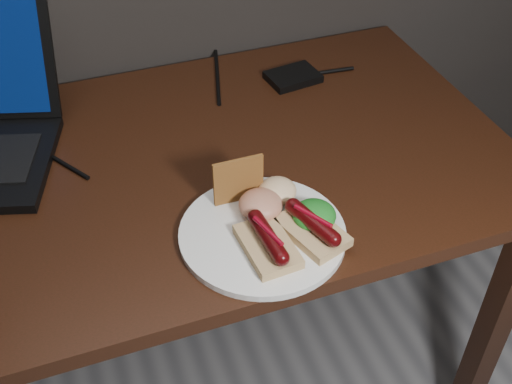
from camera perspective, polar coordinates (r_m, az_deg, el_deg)
The scene contains 10 objects.
desk at distance 1.22m, azimuth -10.25°, elevation -1.60°, with size 1.40×0.70×0.75m.
hard_drive at distance 1.40m, azimuth 3.30°, elevation 10.18°, with size 0.11×0.08×0.02m, color black.
desk_cables at distance 1.29m, azimuth -11.69°, elevation 6.11°, with size 0.95×0.38×0.01m.
plate at distance 1.02m, azimuth 0.57°, elevation -3.73°, with size 0.27×0.27×0.01m, color white.
bread_sausage_center at distance 0.98m, azimuth 1.06°, elevation -4.48°, with size 0.08×0.12×0.04m.
bread_sausage_right at distance 1.01m, azimuth 5.02°, elevation -3.14°, with size 0.10×0.13×0.04m.
crispbread at distance 1.05m, azimuth -1.58°, elevation 1.06°, with size 0.09×0.01×0.09m, color #AF7030.
salad_greens at distance 1.02m, azimuth 5.20°, elevation -2.06°, with size 0.07×0.07×0.04m, color #13631C.
salsa_mound at distance 1.04m, azimuth 0.41°, elevation -1.12°, with size 0.07×0.07×0.04m, color #A41110.
coleslaw_mound at distance 1.07m, azimuth 1.91°, elevation 0.12°, with size 0.06×0.06×0.04m, color beige.
Camera 1 is at (-0.10, 0.48, 1.48)m, focal length 45.00 mm.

